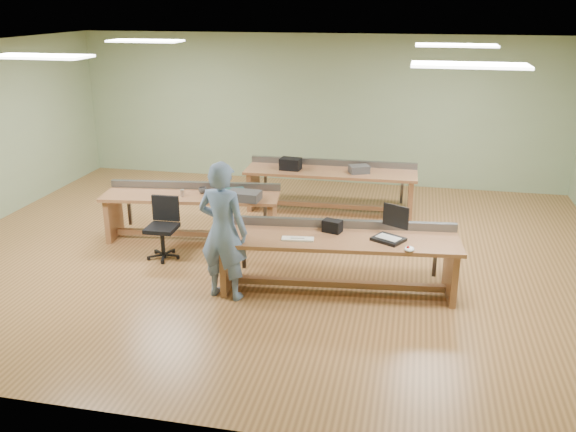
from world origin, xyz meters
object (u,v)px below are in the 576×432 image
object	(u,v)px
workbench_back	(331,180)
camera_bag	(332,226)
laptop_base	(388,239)
parts_bin_grey	(244,196)
task_chair	(163,236)
parts_bin_teal	(232,194)
mug	(202,190)
drinks_can	(182,193)
workbench_front	(338,250)
workbench_mid	(192,206)
person	(223,231)

from	to	relation	value
workbench_back	camera_bag	xyz separation A→B (m)	(0.46, -3.04, 0.27)
laptop_base	parts_bin_grey	distance (m)	2.54
task_chair	parts_bin_teal	size ratio (longest dim) A/B	2.39
parts_bin_teal	laptop_base	bearing A→B (deg)	-27.58
laptop_base	mug	size ratio (longest dim) A/B	2.99
laptop_base	drinks_can	xyz separation A→B (m)	(-3.21, 1.19, 0.04)
parts_bin_teal	mug	xyz separation A→B (m)	(-0.53, 0.14, -0.02)
workbench_back	mug	xyz separation A→B (m)	(-1.77, -1.79, 0.24)
workbench_front	camera_bag	bearing A→B (deg)	117.84
workbench_mid	mug	distance (m)	0.30
workbench_front	workbench_back	world-z (taller)	same
camera_bag	laptop_base	bearing A→B (deg)	5.04
workbench_mid	task_chair	world-z (taller)	task_chair
workbench_back	mug	distance (m)	2.53
workbench_mid	drinks_can	size ratio (longest dim) A/B	25.55
workbench_back	person	xyz separation A→B (m)	(-0.83, -3.67, 0.34)
person	parts_bin_grey	bearing A→B (deg)	-72.58
parts_bin_grey	task_chair	bearing A→B (deg)	-148.11
person	mug	world-z (taller)	person
laptop_base	parts_bin_teal	xyz separation A→B (m)	(-2.44, 1.27, 0.05)
parts_bin_teal	workbench_back	bearing A→B (deg)	57.16
workbench_front	mug	distance (m)	2.73
person	parts_bin_teal	distance (m)	1.80
workbench_front	workbench_mid	bearing A→B (deg)	145.66
mug	laptop_base	bearing A→B (deg)	-25.43
workbench_mid	camera_bag	size ratio (longest dim) A/B	11.80
parts_bin_grey	drinks_can	size ratio (longest dim) A/B	4.42
person	parts_bin_teal	size ratio (longest dim) A/B	4.74
parts_bin_grey	laptop_base	bearing A→B (deg)	-28.63
workbench_back	parts_bin_teal	world-z (taller)	parts_bin_teal
mug	workbench_back	bearing A→B (deg)	45.23
mug	task_chair	bearing A→B (deg)	-110.93
laptop_base	task_chair	size ratio (longest dim) A/B	0.41
workbench_front	parts_bin_grey	xyz separation A→B (m)	(-1.60, 1.20, 0.26)
workbench_front	mug	xyz separation A→B (m)	(-2.33, 1.40, 0.24)
person	workbench_front	bearing A→B (deg)	-150.27
camera_bag	workbench_mid	bearing A→B (deg)	170.97
task_chair	parts_bin_grey	xyz separation A→B (m)	(1.06, 0.66, 0.49)
task_chair	parts_bin_teal	bearing A→B (deg)	38.03
workbench_mid	drinks_can	xyz separation A→B (m)	(-0.09, -0.16, 0.25)
workbench_mid	laptop_base	xyz separation A→B (m)	(3.13, -1.34, 0.22)
laptop_base	camera_bag	distance (m)	0.75
parts_bin_teal	workbench_front	bearing A→B (deg)	-34.96
laptop_base	parts_bin_teal	distance (m)	2.75
workbench_mid	task_chair	bearing A→B (deg)	-109.33
workbench_front	parts_bin_grey	distance (m)	2.02
workbench_front	workbench_mid	world-z (taller)	same
workbench_mid	parts_bin_teal	world-z (taller)	parts_bin_teal
camera_bag	drinks_can	world-z (taller)	camera_bag
workbench_back	task_chair	distance (m)	3.38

